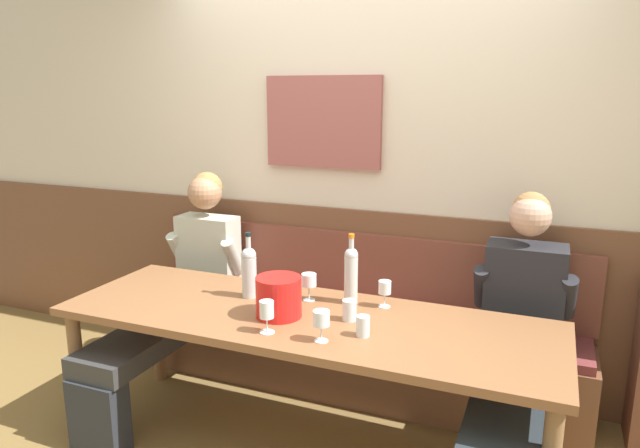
{
  "coord_description": "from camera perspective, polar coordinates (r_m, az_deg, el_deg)",
  "views": [
    {
      "loc": [
        1.06,
        -2.2,
        1.78
      ],
      "look_at": [
        -0.03,
        0.45,
        1.11
      ],
      "focal_mm": 32.18,
      "sensor_mm": 36.0,
      "label": 1
    }
  ],
  "objects": [
    {
      "name": "person_right_seat",
      "position": [
        2.93,
        19.1,
        -10.71
      ],
      "size": [
        0.5,
        1.23,
        1.29
      ],
      "color": "#352739",
      "rests_on": "ground"
    },
    {
      "name": "wine_glass_near_bucket",
      "position": [
        2.49,
        0.13,
        -9.45
      ],
      "size": [
        0.07,
        0.07,
        0.14
      ],
      "color": "silver",
      "rests_on": "dining_table"
    },
    {
      "name": "ice_bucket",
      "position": [
        2.76,
        -4.13,
        -7.23
      ],
      "size": [
        0.22,
        0.22,
        0.2
      ],
      "primitive_type": "cylinder",
      "color": "red",
      "rests_on": "dining_table"
    },
    {
      "name": "water_tumbler_right",
      "position": [
        2.56,
        4.29,
        -10.09
      ],
      "size": [
        0.06,
        0.06,
        0.09
      ],
      "primitive_type": "cylinder",
      "color": "silver",
      "rests_on": "dining_table"
    },
    {
      "name": "wine_glass_mid_left",
      "position": [
        2.95,
        -1.11,
        -5.73
      ],
      "size": [
        0.08,
        0.08,
        0.14
      ],
      "color": "silver",
      "rests_on": "dining_table"
    },
    {
      "name": "room_wall_back",
      "position": [
        3.48,
        4.43,
        6.81
      ],
      "size": [
        6.8,
        0.12,
        2.8
      ],
      "color": "beige",
      "rests_on": "ground"
    },
    {
      "name": "water_tumbler_center",
      "position": [
        2.73,
        2.94,
        -8.56
      ],
      "size": [
        0.07,
        0.07,
        0.1
      ],
      "primitive_type": "cylinder",
      "color": "silver",
      "rests_on": "dining_table"
    },
    {
      "name": "person_center_right_seat",
      "position": [
        3.54,
        -13.95,
        -6.29
      ],
      "size": [
        0.49,
        1.22,
        1.29
      ],
      "color": "#262A31",
      "rests_on": "ground"
    },
    {
      "name": "wine_bottle_amber_mid",
      "position": [
        3.01,
        -7.07,
        -4.58
      ],
      "size": [
        0.08,
        0.08,
        0.35
      ],
      "color": "#B9BFC2",
      "rests_on": "dining_table"
    },
    {
      "name": "wine_glass_right_end",
      "position": [
        2.58,
        -5.32,
        -8.58
      ],
      "size": [
        0.07,
        0.07,
        0.15
      ],
      "color": "silver",
      "rests_on": "dining_table"
    },
    {
      "name": "wine_bottle_clear_water",
      "position": [
        2.91,
        3.1,
        -4.89
      ],
      "size": [
        0.07,
        0.07,
        0.36
      ],
      "color": "#B8C0BE",
      "rests_on": "dining_table"
    },
    {
      "name": "dining_table",
      "position": [
        2.83,
        -1.66,
        -10.42
      ],
      "size": [
        2.42,
        0.79,
        0.73
      ],
      "color": "brown",
      "rests_on": "ground"
    },
    {
      "name": "wine_glass_by_bottle",
      "position": [
        2.88,
        6.46,
        -6.38
      ],
      "size": [
        0.06,
        0.06,
        0.14
      ],
      "color": "silver",
      "rests_on": "dining_table"
    },
    {
      "name": "wood_wainscot_panel",
      "position": [
        3.63,
        3.96,
        -6.97
      ],
      "size": [
        6.8,
        0.03,
        1.08
      ],
      "primitive_type": "cube",
      "color": "brown",
      "rests_on": "ground"
    },
    {
      "name": "wall_bench",
      "position": [
        3.54,
        2.8,
        -11.97
      ],
      "size": [
        2.72,
        0.42,
        0.94
      ],
      "color": "brown",
      "rests_on": "ground"
    }
  ]
}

